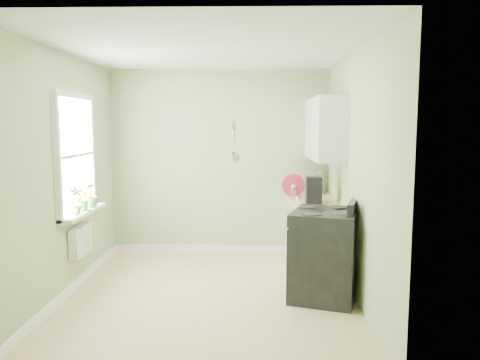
{
  "coord_description": "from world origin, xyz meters",
  "views": [
    {
      "loc": [
        0.44,
        -5.08,
        1.91
      ],
      "look_at": [
        0.33,
        0.55,
        1.24
      ],
      "focal_mm": 35.0,
      "sensor_mm": 36.0,
      "label": 1
    }
  ],
  "objects_px": {
    "stand_mixer": "(315,182)",
    "coffee_maker": "(313,191)",
    "stove": "(325,253)",
    "kettle": "(293,190)"
  },
  "relations": [
    {
      "from": "stove",
      "to": "stand_mixer",
      "type": "bearing_deg",
      "value": 85.93
    },
    {
      "from": "stove",
      "to": "kettle",
      "type": "relative_size",
      "value": 5.96
    },
    {
      "from": "stove",
      "to": "coffee_maker",
      "type": "xyz_separation_m",
      "value": [
        -0.02,
        0.87,
        0.58
      ]
    },
    {
      "from": "stand_mixer",
      "to": "kettle",
      "type": "bearing_deg",
      "value": -133.36
    },
    {
      "from": "stand_mixer",
      "to": "coffee_maker",
      "type": "distance_m",
      "value": 0.93
    },
    {
      "from": "stove",
      "to": "coffee_maker",
      "type": "bearing_deg",
      "value": 91.43
    },
    {
      "from": "kettle",
      "to": "coffee_maker",
      "type": "distance_m",
      "value": 0.58
    },
    {
      "from": "stand_mixer",
      "to": "coffee_maker",
      "type": "xyz_separation_m",
      "value": [
        -0.15,
        -0.91,
        0.0
      ]
    },
    {
      "from": "stove",
      "to": "stand_mixer",
      "type": "relative_size",
      "value": 2.93
    },
    {
      "from": "stove",
      "to": "coffee_maker",
      "type": "height_order",
      "value": "coffee_maker"
    }
  ]
}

